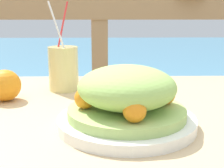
{
  "coord_description": "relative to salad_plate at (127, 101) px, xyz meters",
  "views": [
    {
      "loc": [
        0.03,
        -0.67,
        1.0
      ],
      "look_at": [
        0.04,
        0.0,
        0.83
      ],
      "focal_mm": 50.0,
      "sensor_mm": 36.0,
      "label": 1
    }
  ],
  "objects": [
    {
      "name": "orange_near_basket",
      "position": [
        -0.29,
        0.18,
        -0.01
      ],
      "size": [
        0.08,
        0.08,
        0.08
      ],
      "color": "orange",
      "rests_on": "patio_table"
    },
    {
      "name": "railing_fence",
      "position": [
        -0.07,
        0.8,
        -0.04
      ],
      "size": [
        2.8,
        0.08,
        1.04
      ],
      "color": "#937551",
      "rests_on": "ground_plane"
    },
    {
      "name": "sea_backdrop",
      "position": [
        -0.07,
        3.3,
        -0.59
      ],
      "size": [
        12.0,
        4.0,
        0.46
      ],
      "color": "teal",
      "rests_on": "ground_plane"
    },
    {
      "name": "drink_glass",
      "position": [
        -0.16,
        0.28,
        0.01
      ],
      "size": [
        0.08,
        0.08,
        0.24
      ],
      "color": "#DBCC7F",
      "rests_on": "patio_table"
    },
    {
      "name": "patio_table",
      "position": [
        -0.07,
        0.1,
        -0.16
      ],
      "size": [
        1.24,
        0.71,
        0.77
      ],
      "color": "tan",
      "rests_on": "ground_plane"
    },
    {
      "name": "salad_plate",
      "position": [
        0.0,
        0.0,
        0.0
      ],
      "size": [
        0.27,
        0.27,
        0.12
      ],
      "color": "white",
      "rests_on": "patio_table"
    }
  ]
}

